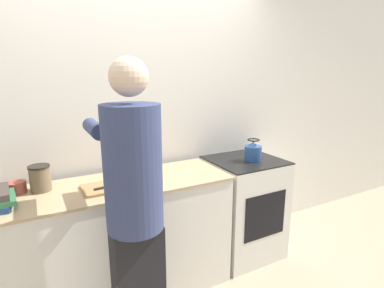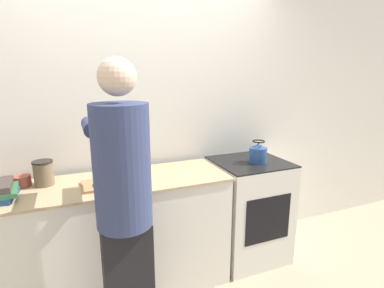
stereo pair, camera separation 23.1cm
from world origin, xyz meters
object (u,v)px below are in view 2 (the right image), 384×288
Objects in this scene: person at (124,202)px; kettle at (258,153)px; cutting_board at (107,184)px; oven at (248,209)px; canister_jar at (44,173)px; bowl_prep at (22,181)px; knife at (108,183)px.

kettle is at bearing 21.11° from person.
kettle reaches higher than cutting_board.
person reaches higher than oven.
bowl_prep is at bearing 167.50° from canister_jar.
person is 14.94× the size of bowl_prep.
kettle is at bearing -5.36° from knife.
oven is 0.56m from kettle.
bowl_prep is (-0.56, 0.23, 0.02)m from knife.
oven is at bearing -2.86° from knife.
cutting_board is at bearing -179.14° from kettle.
person is 7.86× the size of knife.
person reaches higher than canister_jar.
knife reaches higher than cutting_board.
bowl_prep is at bearing 150.79° from knife.
oven is 2.70× the size of cutting_board.
knife is 1.27× the size of canister_jar.
person is at bearing -48.21° from bowl_prep.
person reaches higher than kettle.
bowl_prep is at bearing 174.34° from kettle.
oven is 1.35m from knife.
canister_jar reaches higher than knife.
bowl_prep reaches higher than oven.
knife is 1.90× the size of bowl_prep.
person reaches higher than cutting_board.
oven is at bearing 125.77° from kettle.
bowl_prep is 0.16m from canister_jar.
person is 0.47m from cutting_board.
oven is 0.52× the size of person.
kettle is 1.72m from canister_jar.
knife is at bearing -77.38° from cutting_board.
canister_jar is at bearing -12.50° from bowl_prep.
cutting_board is at bearing 95.35° from knife.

